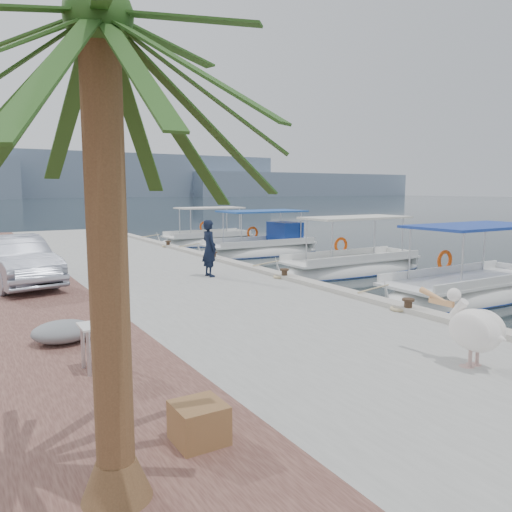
{
  "coord_description": "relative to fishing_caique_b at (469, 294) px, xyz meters",
  "views": [
    {
      "loc": [
        -9.03,
        -11.23,
        3.29
      ],
      "look_at": [
        -1.0,
        2.15,
        1.2
      ],
      "focal_mm": 35.0,
      "sensor_mm": 36.0,
      "label": 1
    }
  ],
  "objects": [
    {
      "name": "parked_car",
      "position": [
        -11.88,
        6.46,
        1.1
      ],
      "size": [
        2.3,
        4.61,
        1.45
      ],
      "primitive_type": "imported",
      "rotation": [
        0.0,
        0.0,
        0.18
      ],
      "color": "#A4AABC",
      "rests_on": "cobblestone_strip"
    },
    {
      "name": "date_palm",
      "position": [
        -12.16,
        -5.18,
        4.51
      ],
      "size": [
        4.6,
        4.6,
        5.08
      ],
      "color": "brown",
      "rests_on": "cobblestone_strip"
    },
    {
      "name": "fishing_caique_b",
      "position": [
        0.0,
        0.0,
        0.0
      ],
      "size": [
        7.25,
        2.49,
        2.83
      ],
      "color": "silver",
      "rests_on": "ground"
    },
    {
      "name": "fishing_caique_d",
      "position": [
        -0.01,
        12.09,
        0.07
      ],
      "size": [
        7.01,
        2.54,
        2.83
      ],
      "color": "silver",
      "rests_on": "ground"
    },
    {
      "name": "quay_curb",
      "position": [
        -4.43,
        6.78,
        0.44
      ],
      "size": [
        0.44,
        40.0,
        0.12
      ],
      "primitive_type": "cube",
      "color": "#A9A396",
      "rests_on": "concrete_quay"
    },
    {
      "name": "concrete_quay",
      "position": [
        -7.21,
        6.78,
        0.13
      ],
      "size": [
        6.0,
        40.0,
        0.5
      ],
      "primitive_type": "cube",
      "color": "gray",
      "rests_on": "ground"
    },
    {
      "name": "fishing_caique_e",
      "position": [
        -0.43,
        17.52,
        0.0
      ],
      "size": [
        6.38,
        2.22,
        2.83
      ],
      "color": "silver",
      "rests_on": "ground"
    },
    {
      "name": "fisherman",
      "position": [
        -6.35,
        4.95,
        1.29
      ],
      "size": [
        0.45,
        0.67,
        1.83
      ],
      "primitive_type": "imported",
      "rotation": [
        0.0,
        0.0,
        1.59
      ],
      "color": "black",
      "rests_on": "concrete_quay"
    },
    {
      "name": "mooring_bollards",
      "position": [
        -4.56,
        3.28,
        0.57
      ],
      "size": [
        0.28,
        20.28,
        0.33
      ],
      "color": "black",
      "rests_on": "concrete_quay"
    },
    {
      "name": "pelican",
      "position": [
        -6.36,
        -4.65,
        0.99
      ],
      "size": [
        0.54,
        1.52,
        1.19
      ],
      "color": "tan",
      "rests_on": "concrete_quay"
    },
    {
      "name": "folding_table",
      "position": [
        -11.49,
        -1.78,
        0.9
      ],
      "size": [
        0.55,
        0.55,
        0.73
      ],
      "color": "silver",
      "rests_on": "cobblestone_strip"
    },
    {
      "name": "cobblestone_strip",
      "position": [
        -12.21,
        6.78,
        0.13
      ],
      "size": [
        4.0,
        40.0,
        0.5
      ],
      "primitive_type": "cube",
      "color": "brown",
      "rests_on": "ground"
    },
    {
      "name": "distant_hills",
      "position": [
        25.4,
        203.28,
        7.49
      ],
      "size": [
        330.0,
        60.0,
        18.0
      ],
      "color": "slate",
      "rests_on": "ground"
    },
    {
      "name": "wooden_crate",
      "position": [
        -11.09,
        -4.63,
        0.6
      ],
      "size": [
        0.55,
        0.55,
        0.44
      ],
      "primitive_type": "cube",
      "color": "brown",
      "rests_on": "cobblestone_strip"
    },
    {
      "name": "fishing_caique_c",
      "position": [
        0.0,
        5.31,
        0.0
      ],
      "size": [
        7.26,
        2.12,
        2.83
      ],
      "color": "silver",
      "rests_on": "ground"
    },
    {
      "name": "ground",
      "position": [
        -4.21,
        1.78,
        -0.12
      ],
      "size": [
        400.0,
        400.0,
        0.0
      ],
      "primitive_type": "plane",
      "color": "black",
      "rests_on": "ground"
    },
    {
      "name": "tarp_bundle",
      "position": [
        -11.72,
        -0.01,
        0.58
      ],
      "size": [
        1.1,
        0.9,
        0.4
      ],
      "primitive_type": "ellipsoid",
      "color": "slate",
      "rests_on": "cobblestone_strip"
    }
  ]
}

